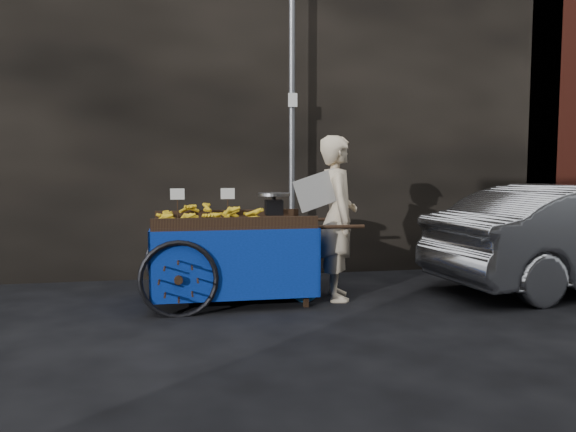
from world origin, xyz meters
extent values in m
plane|color=black|center=(0.00, 0.00, 0.00)|extent=(80.00, 80.00, 0.00)
cube|color=black|center=(-1.00, 2.60, 2.50)|extent=(11.00, 2.00, 5.00)
cube|color=#591E14|center=(5.50, 2.60, 2.50)|extent=(3.00, 2.00, 5.00)
cylinder|color=slate|center=(0.30, 1.30, 2.00)|extent=(0.08, 0.08, 4.00)
cube|color=white|center=(0.30, 1.25, 2.40)|extent=(0.12, 0.02, 0.18)
cube|color=black|center=(-0.61, 0.17, 0.87)|extent=(1.74, 1.09, 0.07)
cube|color=black|center=(-0.61, 0.68, 0.94)|extent=(1.74, 0.05, 0.11)
cube|color=black|center=(-0.61, -0.34, 0.94)|extent=(1.74, 0.05, 0.11)
cube|color=black|center=(0.15, -0.26, 0.43)|extent=(0.05, 0.05, 0.87)
cube|color=black|center=(0.15, 0.61, 0.43)|extent=(0.05, 0.05, 0.87)
cylinder|color=black|center=(0.53, -0.26, 0.87)|extent=(0.54, 0.04, 0.04)
cylinder|color=black|center=(0.53, 0.61, 0.87)|extent=(0.54, 0.04, 0.04)
torus|color=black|center=(-1.21, -0.41, 0.38)|extent=(0.81, 0.06, 0.81)
torus|color=black|center=(-1.21, 0.76, 0.38)|extent=(0.81, 0.06, 0.81)
cylinder|color=black|center=(-1.21, 0.17, 0.38)|extent=(0.06, 1.22, 0.05)
cube|color=navy|center=(-0.61, -0.38, 0.50)|extent=(1.78, 0.02, 0.74)
cube|color=navy|center=(-0.61, 0.73, 0.50)|extent=(1.78, 0.02, 0.74)
cube|color=navy|center=(-1.49, 0.17, 0.50)|extent=(0.02, 1.13, 0.74)
cube|color=navy|center=(0.27, 0.18, 0.50)|extent=(0.02, 1.13, 0.74)
cube|color=black|center=(-0.12, 0.23, 1.05)|extent=(0.20, 0.15, 0.17)
cylinder|color=silver|center=(-0.12, 0.23, 1.21)|extent=(0.37, 0.37, 0.03)
cube|color=white|center=(-1.21, 0.05, 1.23)|extent=(0.15, 0.01, 0.12)
cube|color=white|center=(-0.66, 0.05, 1.23)|extent=(0.15, 0.01, 0.12)
imported|color=beige|center=(0.59, 0.06, 0.94)|extent=(0.53, 0.73, 1.87)
cube|color=beige|center=(0.33, -0.08, 1.26)|extent=(0.59, 0.05, 0.50)
ellipsoid|color=blue|center=(0.18, -0.07, 0.14)|extent=(0.30, 0.24, 0.27)
camera|label=1|loc=(-1.16, -6.12, 1.52)|focal=35.00mm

